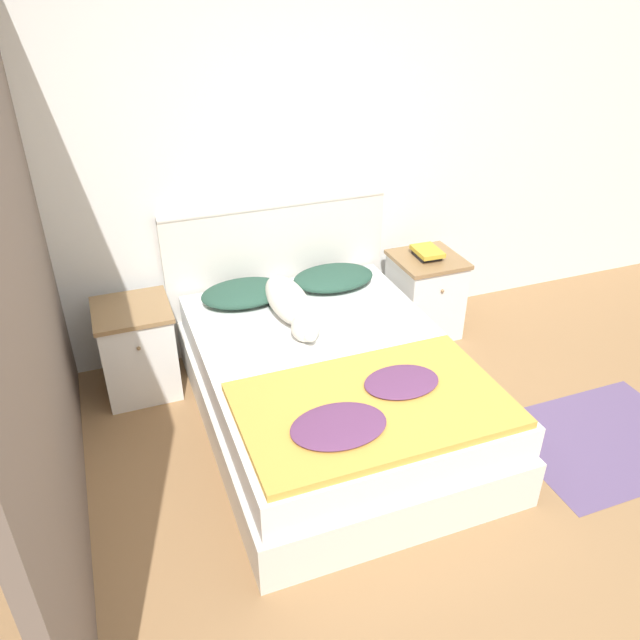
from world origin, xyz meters
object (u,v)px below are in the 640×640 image
nightstand_left (138,349)px  nightstand_right (424,295)px  book_stack (427,253)px  dog (291,304)px  pillow_left (244,293)px  pillow_right (333,278)px  bed (332,388)px

nightstand_left → nightstand_right: 2.01m
book_stack → dog: bearing=-165.1°
pillow_left → dog: (0.21, -0.30, 0.03)m
pillow_right → dog: size_ratio=0.67×
bed → nightstand_left: size_ratio=3.36×
nightstand_right → dog: 1.17m
pillow_right → dog: 0.50m
pillow_right → dog: bearing=-142.9°
pillow_left → nightstand_right: bearing=-0.9°
nightstand_left → book_stack: book_stack is taller
nightstand_right → pillow_left: bearing=179.1°
nightstand_right → pillow_right: bearing=178.3°
nightstand_right → dog: (-1.10, -0.28, 0.28)m
bed → book_stack: (1.00, 0.74, 0.38)m
pillow_left → dog: dog is taller
pillow_left → dog: size_ratio=0.67×
bed → book_stack: 1.30m
nightstand_left → nightstand_right: (2.01, 0.00, 0.00)m
nightstand_left → pillow_right: size_ratio=1.07×
nightstand_left → nightstand_right: bearing=0.0°
nightstand_right → book_stack: bearing=121.1°
pillow_right → bed: bearing=-112.1°
nightstand_left → book_stack: size_ratio=2.50×
dog → nightstand_left: bearing=162.9°
bed → book_stack: book_stack is taller
nightstand_left → pillow_left: bearing=1.7°
pillow_left → book_stack: (1.31, -0.01, 0.08)m
dog → book_stack: 1.13m
bed → nightstand_right: size_ratio=3.36×
bed → pillow_left: bearing=112.1°
pillow_left → pillow_right: same height
nightstand_right → pillow_left: size_ratio=1.07×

